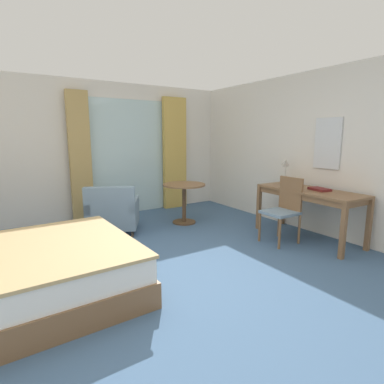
# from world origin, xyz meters

# --- Properties ---
(ground) EXTENTS (6.02, 6.63, 0.10)m
(ground) POSITION_xyz_m (0.00, 0.00, -0.05)
(ground) COLOR #426084
(wall_back) EXTENTS (5.62, 0.12, 2.54)m
(wall_back) POSITION_xyz_m (0.00, 3.05, 1.27)
(wall_back) COLOR silver
(wall_back) RESTS_ON ground
(wall_right) EXTENTS (0.12, 6.23, 2.54)m
(wall_right) POSITION_xyz_m (2.75, 0.00, 1.27)
(wall_right) COLOR silver
(wall_right) RESTS_ON ground
(balcony_glass_door) EXTENTS (1.51, 0.02, 2.24)m
(balcony_glass_door) POSITION_xyz_m (0.69, 2.97, 1.12)
(balcony_glass_door) COLOR silver
(balcony_glass_door) RESTS_ON ground
(curtain_panel_left) EXTENTS (0.37, 0.10, 2.33)m
(curtain_panel_left) POSITION_xyz_m (-0.28, 2.87, 1.16)
(curtain_panel_left) COLOR tan
(curtain_panel_left) RESTS_ON ground
(curtain_panel_right) EXTENTS (0.52, 0.10, 2.33)m
(curtain_panel_right) POSITION_xyz_m (1.66, 2.87, 1.16)
(curtain_panel_right) COLOR tan
(curtain_panel_right) RESTS_ON ground
(bed) EXTENTS (2.15, 1.74, 0.96)m
(bed) POSITION_xyz_m (-1.53, 0.21, 0.27)
(bed) COLOR brown
(bed) RESTS_ON ground
(writing_desk) EXTENTS (0.67, 1.59, 0.76)m
(writing_desk) POSITION_xyz_m (2.32, -0.04, 0.67)
(writing_desk) COLOR brown
(writing_desk) RESTS_ON ground
(desk_chair) EXTENTS (0.45, 0.42, 0.95)m
(desk_chair) POSITION_xyz_m (1.91, 0.07, 0.53)
(desk_chair) COLOR gray
(desk_chair) RESTS_ON ground
(desk_lamp) EXTENTS (0.27, 0.26, 0.45)m
(desk_lamp) POSITION_xyz_m (2.41, 0.52, 1.03)
(desk_lamp) COLOR #B7B2A8
(desk_lamp) RESTS_ON writing_desk
(closed_book) EXTENTS (0.25, 0.33, 0.03)m
(closed_book) POSITION_xyz_m (2.38, -0.16, 0.77)
(closed_book) COLOR maroon
(closed_book) RESTS_ON writing_desk
(armchair_by_window) EXTENTS (1.02, 1.02, 0.79)m
(armchair_by_window) POSITION_xyz_m (-0.06, 1.85, 0.32)
(armchair_by_window) COLOR gray
(armchair_by_window) RESTS_ON ground
(round_cafe_table) EXTENTS (0.75, 0.75, 0.71)m
(round_cafe_table) POSITION_xyz_m (1.19, 1.71, 0.53)
(round_cafe_table) COLOR brown
(round_cafe_table) RESTS_ON ground
(wall_mirror) EXTENTS (0.02, 0.43, 0.76)m
(wall_mirror) POSITION_xyz_m (2.67, -0.04, 1.43)
(wall_mirror) COLOR silver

